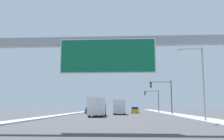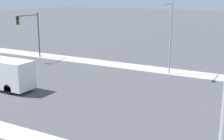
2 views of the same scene
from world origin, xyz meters
The scene contains 2 objects.
traffic_light_near_intersection centered at (8.93, 48.00, 4.52)m, with size 4.40×0.32×6.75m.
street_lamp_right centered at (9.96, 27.67, 5.11)m, with size 2.97×0.28×8.56m.
Camera 2 is at (-24.84, 16.01, 9.63)m, focal length 50.00 mm.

